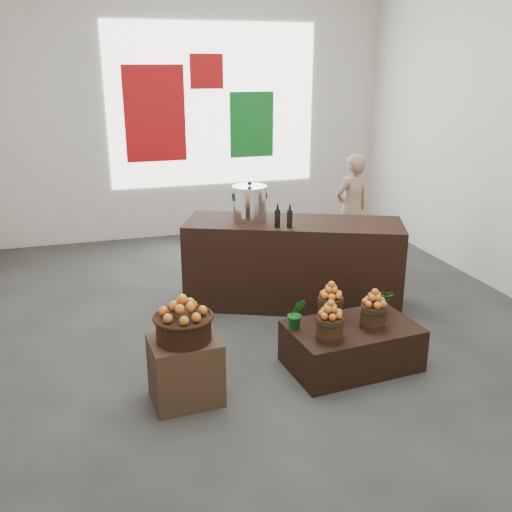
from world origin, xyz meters
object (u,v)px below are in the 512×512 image
object	(u,v)px
shopper	(352,209)
crate	(186,370)
counter	(293,263)
stock_pot_left	(250,204)
wicker_basket	(184,328)
display_table	(351,346)

from	to	relation	value
shopper	crate	bearing A→B (deg)	30.92
counter	stock_pot_left	xyz separation A→B (m)	(-0.45, 0.19, 0.67)
wicker_basket	counter	xyz separation A→B (m)	(1.51, 1.61, -0.16)
display_table	shopper	world-z (taller)	shopper
shopper	stock_pot_left	bearing A→B (deg)	15.16
crate	stock_pot_left	distance (m)	2.27
wicker_basket	display_table	size ratio (longest dim) A/B	0.38
wicker_basket	counter	bearing A→B (deg)	46.77
stock_pot_left	shopper	size ratio (longest dim) A/B	0.24
counter	crate	bearing A→B (deg)	-110.02
crate	counter	world-z (taller)	counter
stock_pot_left	shopper	xyz separation A→B (m)	(1.71, 0.94, -0.40)
wicker_basket	counter	world-z (taller)	counter
wicker_basket	stock_pot_left	xyz separation A→B (m)	(1.07, 1.80, 0.51)
display_table	stock_pot_left	world-z (taller)	stock_pot_left
counter	shopper	size ratio (longest dim) A/B	1.58
wicker_basket	shopper	world-z (taller)	shopper
wicker_basket	display_table	world-z (taller)	wicker_basket
counter	wicker_basket	bearing A→B (deg)	-110.02
counter	stock_pot_left	bearing A→B (deg)	-180.00
stock_pot_left	shopper	world-z (taller)	shopper
display_table	shopper	bearing A→B (deg)	59.68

